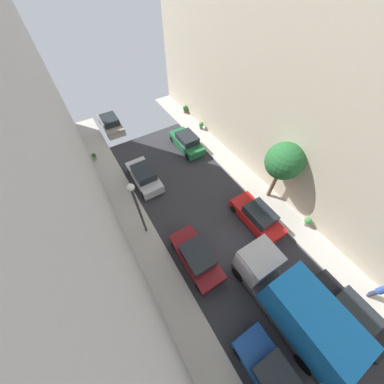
{
  "coord_description": "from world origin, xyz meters",
  "views": [
    {
      "loc": [
        -5.49,
        -2.4,
        13.71
      ],
      "look_at": [
        -0.06,
        6.4,
        0.5
      ],
      "focal_mm": 19.35,
      "sensor_mm": 36.0,
      "label": 1
    }
  ],
  "objects_px": {
    "parked_car_right_4": "(187,142)",
    "delivery_truck": "(293,304)",
    "parked_car_left_2": "(275,379)",
    "potted_plant_3": "(308,221)",
    "parked_car_left_4": "(144,176)",
    "lamp_post": "(137,203)",
    "parked_car_right_2": "(347,312)",
    "potted_plant_2": "(94,156)",
    "parked_car_right_3": "(257,217)",
    "parked_car_left_5": "(111,124)",
    "parked_car_left_3": "(196,257)",
    "potted_plant_1": "(201,125)",
    "street_tree_1": "(284,161)",
    "potted_plant_0": "(185,109)",
    "pedestrian": "(380,291)"
  },
  "relations": [
    {
      "from": "parked_car_right_4",
      "to": "delivery_truck",
      "type": "distance_m",
      "value": 15.54
    },
    {
      "from": "parked_car_left_2",
      "to": "potted_plant_3",
      "type": "relative_size",
      "value": 5.45
    },
    {
      "from": "parked_car_left_4",
      "to": "parked_car_left_2",
      "type": "bearing_deg",
      "value": -90.0
    },
    {
      "from": "parked_car_left_4",
      "to": "lamp_post",
      "type": "xyz_separation_m",
      "value": [
        -1.9,
        -4.49,
        2.85
      ]
    },
    {
      "from": "parked_car_right_2",
      "to": "potted_plant_2",
      "type": "relative_size",
      "value": 5.62
    },
    {
      "from": "parked_car_right_3",
      "to": "parked_car_left_5",
      "type": "bearing_deg",
      "value": 107.6
    },
    {
      "from": "parked_car_left_4",
      "to": "potted_plant_2",
      "type": "height_order",
      "value": "parked_car_left_4"
    },
    {
      "from": "parked_car_left_3",
      "to": "delivery_truck",
      "type": "height_order",
      "value": "delivery_truck"
    },
    {
      "from": "parked_car_left_2",
      "to": "potted_plant_1",
      "type": "bearing_deg",
      "value": 66.32
    },
    {
      "from": "parked_car_left_2",
      "to": "street_tree_1",
      "type": "distance_m",
      "value": 11.96
    },
    {
      "from": "lamp_post",
      "to": "parked_car_right_3",
      "type": "bearing_deg",
      "value": -26.1
    },
    {
      "from": "parked_car_left_3",
      "to": "lamp_post",
      "type": "height_order",
      "value": "lamp_post"
    },
    {
      "from": "potted_plant_0",
      "to": "potted_plant_3",
      "type": "relative_size",
      "value": 1.07
    },
    {
      "from": "potted_plant_1",
      "to": "potted_plant_3",
      "type": "distance_m",
      "value": 14.0
    },
    {
      "from": "delivery_truck",
      "to": "potted_plant_0",
      "type": "bearing_deg",
      "value": 74.44
    },
    {
      "from": "parked_car_right_3",
      "to": "parked_car_left_2",
      "type": "bearing_deg",
      "value": -127.56
    },
    {
      "from": "parked_car_left_4",
      "to": "pedestrian",
      "type": "relative_size",
      "value": 2.44
    },
    {
      "from": "street_tree_1",
      "to": "potted_plant_0",
      "type": "bearing_deg",
      "value": 88.01
    },
    {
      "from": "parked_car_left_2",
      "to": "potted_plant_0",
      "type": "relative_size",
      "value": 5.08
    },
    {
      "from": "pedestrian",
      "to": "potted_plant_0",
      "type": "height_order",
      "value": "pedestrian"
    },
    {
      "from": "parked_car_left_5",
      "to": "potted_plant_2",
      "type": "bearing_deg",
      "value": -125.99
    },
    {
      "from": "parked_car_right_4",
      "to": "potted_plant_2",
      "type": "bearing_deg",
      "value": 160.77
    },
    {
      "from": "pedestrian",
      "to": "potted_plant_0",
      "type": "xyz_separation_m",
      "value": [
        0.76,
        22.93,
        -0.49
      ]
    },
    {
      "from": "parked_car_left_5",
      "to": "parked_car_right_2",
      "type": "bearing_deg",
      "value": -77.4
    },
    {
      "from": "parked_car_right_4",
      "to": "potted_plant_2",
      "type": "distance_m",
      "value": 8.83
    },
    {
      "from": "parked_car_left_4",
      "to": "potted_plant_0",
      "type": "relative_size",
      "value": 5.08
    },
    {
      "from": "parked_car_left_5",
      "to": "potted_plant_1",
      "type": "height_order",
      "value": "parked_car_left_5"
    },
    {
      "from": "pedestrian",
      "to": "potted_plant_1",
      "type": "bearing_deg",
      "value": 88.32
    },
    {
      "from": "parked_car_right_3",
      "to": "lamp_post",
      "type": "relative_size",
      "value": 0.82
    },
    {
      "from": "parked_car_right_3",
      "to": "street_tree_1",
      "type": "bearing_deg",
      "value": 26.77
    },
    {
      "from": "pedestrian",
      "to": "potted_plant_1",
      "type": "height_order",
      "value": "pedestrian"
    },
    {
      "from": "parked_car_right_2",
      "to": "potted_plant_1",
      "type": "height_order",
      "value": "parked_car_right_2"
    },
    {
      "from": "parked_car_right_4",
      "to": "street_tree_1",
      "type": "xyz_separation_m",
      "value": [
        2.58,
        -8.78,
        3.19
      ]
    },
    {
      "from": "pedestrian",
      "to": "lamp_post",
      "type": "relative_size",
      "value": 0.33
    },
    {
      "from": "lamp_post",
      "to": "parked_car_right_4",
      "type": "bearing_deg",
      "value": 41.69
    },
    {
      "from": "pedestrian",
      "to": "potted_plant_3",
      "type": "height_order",
      "value": "pedestrian"
    },
    {
      "from": "parked_car_left_4",
      "to": "parked_car_right_2",
      "type": "height_order",
      "value": "same"
    },
    {
      "from": "delivery_truck",
      "to": "potted_plant_1",
      "type": "distance_m",
      "value": 17.96
    },
    {
      "from": "parked_car_left_4",
      "to": "parked_car_left_3",
      "type": "bearing_deg",
      "value": -90.0
    },
    {
      "from": "parked_car_left_5",
      "to": "lamp_post",
      "type": "xyz_separation_m",
      "value": [
        -1.9,
        -13.45,
        2.85
      ]
    },
    {
      "from": "potted_plant_2",
      "to": "lamp_post",
      "type": "height_order",
      "value": "lamp_post"
    },
    {
      "from": "pedestrian",
      "to": "parked_car_left_4",
      "type": "bearing_deg",
      "value": 116.5
    },
    {
      "from": "parked_car_right_2",
      "to": "pedestrian",
      "type": "relative_size",
      "value": 2.44
    },
    {
      "from": "lamp_post",
      "to": "pedestrian",
      "type": "bearing_deg",
      "value": -48.78
    },
    {
      "from": "parked_car_left_2",
      "to": "potted_plant_2",
      "type": "distance_m",
      "value": 20.22
    },
    {
      "from": "pedestrian",
      "to": "potted_plant_1",
      "type": "relative_size",
      "value": 2.19
    },
    {
      "from": "parked_car_left_3",
      "to": "street_tree_1",
      "type": "xyz_separation_m",
      "value": [
        7.98,
        1.5,
        3.19
      ]
    },
    {
      "from": "parked_car_left_2",
      "to": "parked_car_left_5",
      "type": "relative_size",
      "value": 1.0
    },
    {
      "from": "parked_car_right_3",
      "to": "parked_car_right_4",
      "type": "height_order",
      "value": "same"
    },
    {
      "from": "parked_car_left_5",
      "to": "potted_plant_1",
      "type": "bearing_deg",
      "value": -32.04
    }
  ]
}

